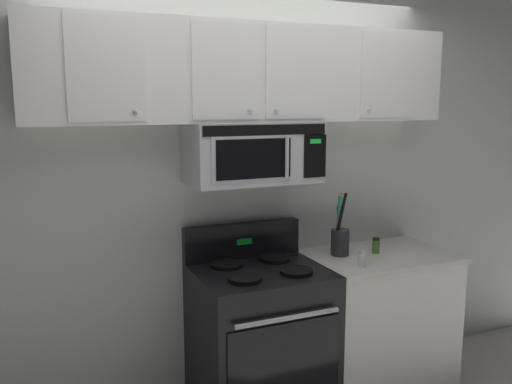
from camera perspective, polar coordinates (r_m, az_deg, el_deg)
back_wall at (r=3.42m, az=-2.02°, el=0.76°), size 5.20×0.10×2.70m
stove_range at (r=3.35m, az=0.47°, el=-15.23°), size 0.76×0.69×1.12m
over_range_microwave at (r=3.16m, az=-0.37°, el=4.17°), size 0.76×0.43×0.35m
upper_cabinets at (r=3.18m, az=-0.60°, el=12.31°), size 2.50×0.36×0.55m
counter_segment at (r=3.75m, az=12.53°, el=-12.92°), size 0.93×0.65×0.90m
utensil_crock_charcoal at (r=3.50m, az=8.80°, el=-4.85°), size 0.12×0.12×0.41m
salt_shaker at (r=3.30m, az=11.04°, el=-6.87°), size 0.04×0.04×0.10m
spice_jar at (r=3.60m, az=12.47°, el=-5.49°), size 0.05×0.05×0.10m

